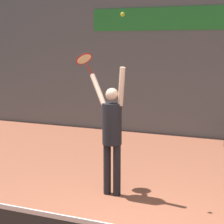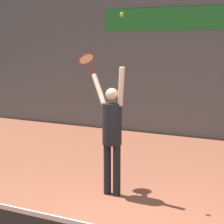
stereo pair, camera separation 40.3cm
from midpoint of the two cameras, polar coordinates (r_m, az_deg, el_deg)
name	(u,v)px [view 2 (the right image)]	position (r m, az deg, el deg)	size (l,w,h in m)	color
back_wall	(221,46)	(11.18, 16.12, 8.85)	(18.00, 0.10, 5.00)	slate
sponsor_banner	(222,17)	(11.14, 16.25, 12.69)	(6.77, 0.02, 0.63)	#288C38
tennis_player	(112,130)	(6.83, 1.67, -2.52)	(0.81, 0.50, 2.21)	black
tennis_racket	(87,60)	(7.34, -1.99, 7.34)	(0.42, 0.39, 0.40)	red
tennis_ball	(122,14)	(6.51, 3.23, 13.56)	(0.07, 0.07, 0.07)	#CCDB2D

